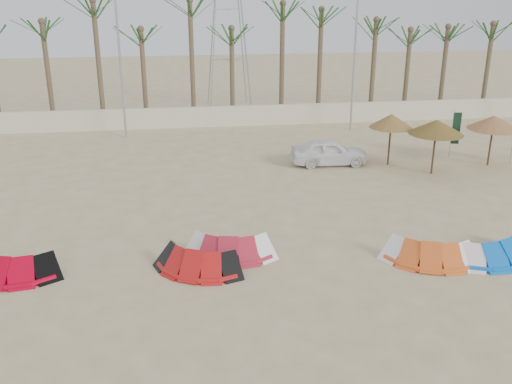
{
  "coord_description": "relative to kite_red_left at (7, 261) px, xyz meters",
  "views": [
    {
      "loc": [
        -2.79,
        -14.24,
        8.89
      ],
      "look_at": [
        0.0,
        6.0,
        1.3
      ],
      "focal_mm": 40.0,
      "sensor_mm": 36.0,
      "label": 1
    }
  ],
  "objects": [
    {
      "name": "boundary_wall",
      "position": [
        8.5,
        18.87,
        0.23
      ],
      "size": [
        60.0,
        0.3,
        1.3
      ],
      "primitive_type": "cube",
      "color": "beige",
      "rests_on": "ground"
    },
    {
      "name": "lamp_c",
      "position": [
        16.53,
        16.87,
        5.35
      ],
      "size": [
        1.25,
        0.14,
        11.0
      ],
      "color": "#A5A8AD",
      "rests_on": "ground"
    },
    {
      "name": "kite_orange",
      "position": [
        13.79,
        -0.95,
        -0.0
      ],
      "size": [
        3.49,
        2.4,
        0.9
      ],
      "color": "#DE591E",
      "rests_on": "ground"
    },
    {
      "name": "parasol_right",
      "position": [
        21.3,
        8.64,
        1.82
      ],
      "size": [
        2.56,
        2.56,
        2.6
      ],
      "color": "#4C331E",
      "rests_on": "ground"
    },
    {
      "name": "lamp_b",
      "position": [
        2.53,
        16.87,
        5.35
      ],
      "size": [
        1.25,
        0.14,
        11.0
      ],
      "color": "#A5A8AD",
      "rests_on": "ground"
    },
    {
      "name": "kite_blue",
      "position": [
        16.26,
        -1.0,
        -0.0
      ],
      "size": [
        3.69,
        2.55,
        0.9
      ],
      "color": "blue",
      "rests_on": "ground"
    },
    {
      "name": "car",
      "position": [
        13.24,
        9.9,
        0.24
      ],
      "size": [
        3.96,
        1.73,
        1.33
      ],
      "primitive_type": "imported",
      "rotation": [
        0.0,
        0.0,
        1.53
      ],
      "color": "white",
      "rests_on": "ground"
    },
    {
      "name": "ground",
      "position": [
        8.5,
        -3.13,
        -0.42
      ],
      "size": [
        120.0,
        120.0,
        0.0
      ],
      "primitive_type": "plane",
      "color": "#C3B686",
      "rests_on": "ground"
    },
    {
      "name": "flag_green",
      "position": [
        20.1,
        10.19,
        1.12
      ],
      "size": [
        0.45,
        0.1,
        2.6
      ],
      "color": "#A5A8AD",
      "rests_on": "ground"
    },
    {
      "name": "kite_red_right",
      "position": [
        7.2,
        0.36,
        -0.0
      ],
      "size": [
        3.3,
        2.03,
        0.9
      ],
      "color": "#B22134",
      "rests_on": "ground"
    },
    {
      "name": "palm_line",
      "position": [
        9.17,
        20.37,
        6.02
      ],
      "size": [
        52.0,
        4.0,
        7.7
      ],
      "color": "brown",
      "rests_on": "ground"
    },
    {
      "name": "parasol_left",
      "position": [
        16.27,
        9.46,
        1.87
      ],
      "size": [
        2.2,
        2.2,
        2.65
      ],
      "color": "#4C331E",
      "rests_on": "ground"
    },
    {
      "name": "parasol_mid",
      "position": [
        17.87,
        7.76,
        1.92
      ],
      "size": [
        2.64,
        2.64,
        2.7
      ],
      "color": "#4C331E",
      "rests_on": "ground"
    },
    {
      "name": "kite_red_left",
      "position": [
        0.0,
        0.0,
        0.0
      ],
      "size": [
        3.71,
        2.18,
        0.9
      ],
      "color": "#AD0017",
      "rests_on": "ground"
    },
    {
      "name": "pylon",
      "position": [
        9.5,
        24.87,
        -0.42
      ],
      "size": [
        3.0,
        3.0,
        14.0
      ],
      "primitive_type": null,
      "color": "#A5A8AD",
      "rests_on": "ground"
    },
    {
      "name": "kite_red_mid",
      "position": [
        6.06,
        -0.54,
        -0.0
      ],
      "size": [
        3.41,
        2.51,
        0.9
      ],
      "color": "#B71413",
      "rests_on": "ground"
    }
  ]
}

